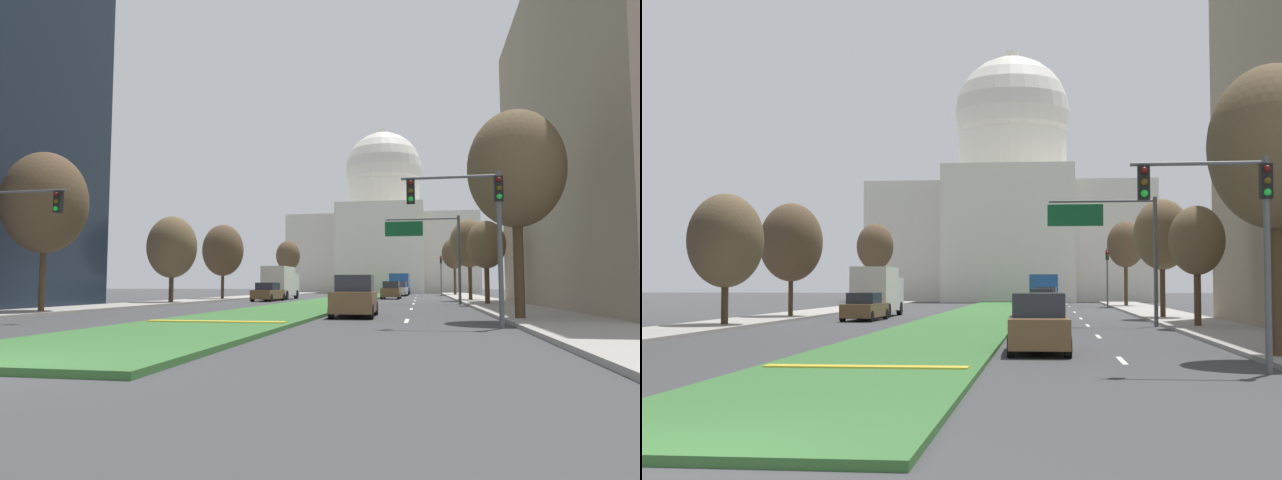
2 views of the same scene
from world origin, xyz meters
The scene contains 25 objects.
ground_plane centered at (0.00, 49.40, 0.00)m, with size 260.00×260.00×0.00m, color #3D3D3F.
grass_median centered at (0.00, 44.46, 0.07)m, with size 5.51×88.92×0.14m, color #386B33.
median_curb_nose centered at (0.00, 10.37, 0.16)m, with size 4.96×0.50×0.04m, color gold.
lane_dashes_right centered at (6.41, 45.42, 0.00)m, with size 0.16×66.71×0.01m.
sidewalk_left centered at (-12.07, 39.52, 0.07)m, with size 4.00×88.92×0.15m, color #9E9991.
sidewalk_right centered at (12.07, 39.52, 0.07)m, with size 4.00×88.92×0.15m, color #9E9991.
capitol_building centered at (0.00, 98.05, 11.53)m, with size 34.35×26.13×32.40m.
traffic_light_near_left centered at (-8.72, 10.90, 3.80)m, with size 3.34×0.35×5.20m.
traffic_light_near_right centered at (8.72, 11.04, 3.80)m, with size 3.34×0.35×5.20m.
traffic_light_far_right centered at (9.57, 63.83, 3.31)m, with size 0.28×0.35×5.20m.
overhead_guide_sign centered at (7.74, 33.13, 4.64)m, with size 5.48×0.20×6.50m.
street_tree_left_near centered at (-11.38, 16.25, 5.50)m, with size 4.05×4.05×8.04m.
street_tree_right_near centered at (10.74, 14.59, 5.96)m, with size 3.74×3.74×8.33m.
street_tree_left_mid centered at (-11.46, 30.47, 4.26)m, with size 3.73×3.73×6.60m.
street_tree_right_mid centered at (11.46, 31.27, 4.17)m, with size 2.65×2.65×5.86m.
street_tree_left_far centered at (-11.45, 41.14, 4.69)m, with size 3.89×3.89×7.13m.
street_tree_right_far centered at (11.25, 41.67, 5.07)m, with size 3.41×3.41×7.22m.
street_tree_left_distant centered at (-11.37, 66.39, 5.49)m, with size 3.38×3.38×7.65m.
street_tree_right_distant centered at (11.53, 67.99, 5.68)m, with size 3.37×3.37×7.82m.
sedan_lead_stopped centered at (4.07, 16.61, 0.86)m, with size 1.96×4.17×1.85m.
sedan_midblock centered at (-6.14, 38.24, 0.77)m, with size 2.00×4.60×1.62m.
sedan_distant centered at (4.01, 47.84, 0.84)m, with size 1.92×4.45×1.79m.
sedan_far_horizon centered at (4.29, 62.09, 0.86)m, with size 2.14×4.37×1.86m.
box_truck_delivery centered at (-6.65, 44.40, 1.68)m, with size 2.40×6.40×3.20m.
city_bus centered at (4.07, 70.49, 1.77)m, with size 2.62×11.00×2.95m.
Camera 1 is at (6.98, -7.46, 1.42)m, focal length 30.35 mm.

